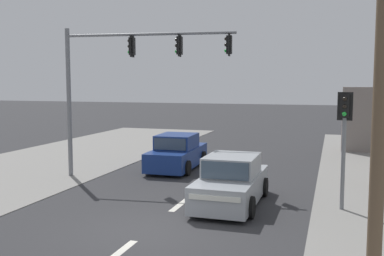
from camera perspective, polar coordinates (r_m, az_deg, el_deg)
ground_plane at (r=12.03m, az=-5.71°, el=-12.84°), size 140.00×140.00×0.00m
lane_dash_mid at (r=14.71m, az=-1.04°, el=-9.32°), size 0.20×2.40×0.01m
lane_dash_far at (r=19.39m, az=3.69°, el=-5.63°), size 0.20×2.40×0.01m
utility_pole_foreground_right at (r=8.45m, az=22.24°, el=13.08°), size 3.78×0.48×9.22m
utility_pole_midground_right at (r=17.43m, az=22.77°, el=7.70°), size 1.80×0.26×8.65m
traffic_signal_mast at (r=18.02m, az=-8.61°, el=7.36°), size 6.85×1.04×6.00m
pedestal_signal_right_kerb at (r=14.08m, az=18.77°, el=-0.31°), size 0.44×0.30×3.56m
sedan_oncoming_near at (r=20.01m, az=-1.90°, el=-3.23°), size 1.99×4.29×1.56m
sedan_oncoming_mid at (r=14.31m, az=5.04°, el=-6.89°), size 1.89×4.24×1.56m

